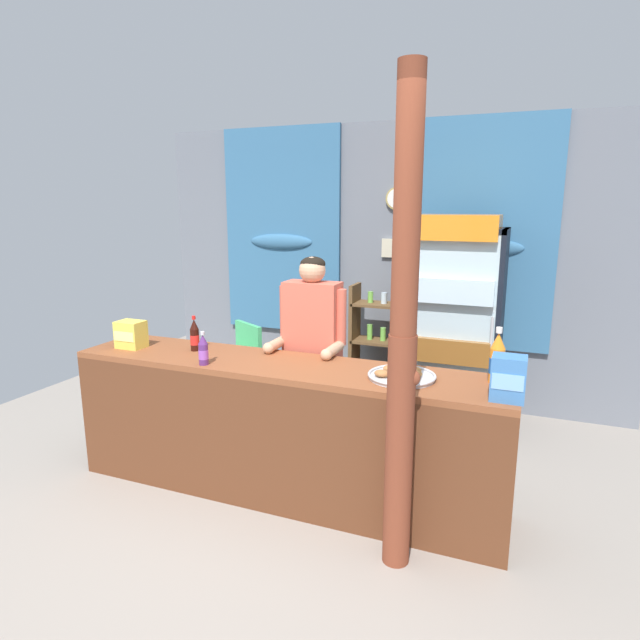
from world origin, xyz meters
The scene contains 14 objects.
ground_plane centered at (0.00, 1.05, 0.00)m, with size 6.80×6.80×0.00m, color gray.
back_wall_curtained centered at (-0.01, 2.66, 1.40)m, with size 4.75×0.22×2.71m.
stall_counter centered at (-0.08, 0.41, 0.57)m, with size 2.95×0.59×0.92m.
timber_post centered at (0.81, 0.09, 1.24)m, with size 0.17×0.15×2.59m.
drink_fridge centered at (0.80, 2.10, 1.03)m, with size 0.79×0.66×1.86m.
bottle_shelf_rack centered at (0.05, 2.30, 0.62)m, with size 0.48×0.28×1.20m.
plastic_lawn_chair centered at (-1.09, 1.62, 0.49)m, with size 0.60×0.60×0.86m.
shopkeeper centered at (-0.05, 0.97, 0.99)m, with size 0.51×0.42×1.58m.
soda_bottle_orange_soda centered at (1.25, 0.65, 1.06)m, with size 0.09×0.09×0.33m.
soda_bottle_grape_soda centered at (-0.54, 0.31, 1.02)m, with size 0.06×0.06×0.22m.
soda_bottle_cola centered at (-0.80, 0.58, 1.03)m, with size 0.06×0.06×0.25m.
snack_box_biscuit centered at (1.32, 0.37, 1.04)m, with size 0.18×0.15×0.24m.
snack_box_instant_noodle centered at (-1.27, 0.47, 1.02)m, with size 0.19×0.15×0.20m.
pastry_tray centered at (0.72, 0.51, 0.94)m, with size 0.41×0.41×0.07m.
Camera 1 is at (1.40, -2.49, 1.94)m, focal length 29.89 mm.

